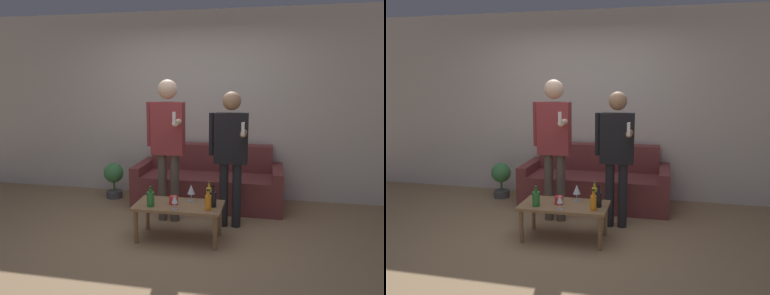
# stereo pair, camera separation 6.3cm
# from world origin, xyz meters

# --- Properties ---
(ground_plane) EXTENTS (16.00, 16.00, 0.00)m
(ground_plane) POSITION_xyz_m (0.00, 0.00, 0.00)
(ground_plane) COLOR #997A56
(wall_back) EXTENTS (8.00, 0.06, 2.70)m
(wall_back) POSITION_xyz_m (0.00, 1.97, 1.35)
(wall_back) COLOR silver
(wall_back) RESTS_ON ground_plane
(couch) EXTENTS (2.01, 0.81, 0.81)m
(couch) POSITION_xyz_m (0.24, 1.55, 0.30)
(couch) COLOR brown
(couch) RESTS_ON ground_plane
(coffee_table) EXTENTS (0.94, 0.48, 0.40)m
(coffee_table) POSITION_xyz_m (0.12, 0.28, 0.35)
(coffee_table) COLOR #8E6B47
(coffee_table) RESTS_ON ground_plane
(bottle_orange) EXTENTS (0.07, 0.07, 0.22)m
(bottle_orange) POSITION_xyz_m (0.46, 0.16, 0.48)
(bottle_orange) COLOR orange
(bottle_orange) RESTS_ON coffee_table
(bottle_green) EXTENTS (0.06, 0.06, 0.23)m
(bottle_green) POSITION_xyz_m (0.42, 0.40, 0.49)
(bottle_green) COLOR yellow
(bottle_green) RESTS_ON coffee_table
(bottle_dark) EXTENTS (0.07, 0.07, 0.23)m
(bottle_dark) POSITION_xyz_m (0.49, 0.27, 0.49)
(bottle_dark) COLOR black
(bottle_dark) RESTS_ON coffee_table
(bottle_yellow) EXTENTS (0.08, 0.08, 0.21)m
(bottle_yellow) POSITION_xyz_m (-0.16, 0.16, 0.48)
(bottle_yellow) COLOR #23752D
(bottle_yellow) RESTS_ON coffee_table
(wine_glass_near) EXTENTS (0.08, 0.08, 0.18)m
(wine_glass_near) POSITION_xyz_m (0.22, 0.42, 0.52)
(wine_glass_near) COLOR silver
(wine_glass_near) RESTS_ON coffee_table
(wine_glass_far) EXTENTS (0.07, 0.07, 0.15)m
(wine_glass_far) POSITION_xyz_m (0.11, 0.12, 0.50)
(wine_glass_far) COLOR silver
(wine_glass_far) RESTS_ON coffee_table
(cup_on_table) EXTENTS (0.09, 0.09, 0.09)m
(cup_on_table) POSITION_xyz_m (0.06, 0.27, 0.44)
(cup_on_table) COLOR red
(cup_on_table) RESTS_ON coffee_table
(person_standing_left) EXTENTS (0.46, 0.43, 1.73)m
(person_standing_left) POSITION_xyz_m (-0.15, 0.81, 1.04)
(person_standing_left) COLOR brown
(person_standing_left) RESTS_ON ground_plane
(person_standing_right) EXTENTS (0.45, 0.41, 1.59)m
(person_standing_right) POSITION_xyz_m (0.61, 0.77, 0.95)
(person_standing_right) COLOR #232328
(person_standing_right) RESTS_ON ground_plane
(potted_plant) EXTENTS (0.29, 0.29, 0.52)m
(potted_plant) POSITION_xyz_m (-1.18, 1.54, 0.31)
(potted_plant) COLOR #4C4C51
(potted_plant) RESTS_ON ground_plane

